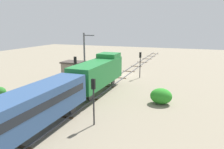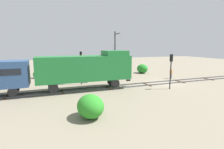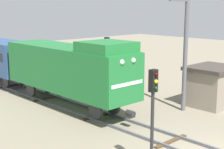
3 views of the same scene
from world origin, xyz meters
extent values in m
plane|color=gray|center=(0.00, 0.00, 0.00)|extent=(102.74, 102.74, 0.00)
cube|color=#595960|center=(-0.72, 0.00, 0.08)|extent=(0.10, 68.50, 0.16)
cube|color=#595960|center=(0.72, 0.00, 0.08)|extent=(0.10, 68.50, 0.16)
cube|color=#4C3823|center=(0.00, -31.39, 0.04)|extent=(2.40, 0.24, 0.09)
cube|color=#4C3823|center=(0.00, -25.69, 0.04)|extent=(2.40, 0.24, 0.09)
cube|color=#4C3823|center=(0.00, -19.98, 0.04)|extent=(2.40, 0.24, 0.09)
cube|color=#4C3823|center=(0.00, -14.27, 0.04)|extent=(2.40, 0.24, 0.09)
cube|color=#4C3823|center=(0.00, -8.56, 0.04)|extent=(2.40, 0.24, 0.09)
cube|color=#4C3823|center=(0.00, -2.85, 0.04)|extent=(2.40, 0.24, 0.09)
cube|color=#4C3823|center=(0.00, 2.85, 0.04)|extent=(2.40, 0.24, 0.09)
cube|color=#4C3823|center=(0.00, 8.56, 0.04)|extent=(2.40, 0.24, 0.09)
cube|color=#4C3823|center=(0.00, 14.27, 0.04)|extent=(2.40, 0.24, 0.09)
cube|color=#4C3823|center=(0.00, 19.98, 0.04)|extent=(2.40, 0.24, 0.09)
cube|color=#4C3823|center=(0.00, 25.69, 0.04)|extent=(2.40, 0.24, 0.09)
cube|color=#1E7233|center=(0.00, 11.55, 2.71)|extent=(2.90, 11.00, 2.90)
cube|color=#1E7233|center=(0.00, 7.65, 4.46)|extent=(2.75, 2.80, 0.60)
cube|color=#1E7233|center=(0.00, 6.00, 2.71)|extent=(2.84, 0.10, 2.84)
cube|color=white|center=(0.00, 5.96, 2.51)|extent=(2.46, 0.06, 0.20)
sphere|color=white|center=(-0.45, 5.95, 3.81)|extent=(0.28, 0.28, 0.28)
sphere|color=white|center=(0.45, 5.95, 3.81)|extent=(0.28, 0.28, 0.28)
cylinder|color=#262628|center=(0.00, 5.70, 0.86)|extent=(0.36, 0.50, 0.36)
cylinder|color=#262628|center=(-0.72, 7.85, 0.71)|extent=(0.18, 1.10, 1.10)
cylinder|color=#262628|center=(0.72, 7.85, 0.71)|extent=(0.18, 1.10, 1.10)
cylinder|color=#262628|center=(-0.72, 15.25, 0.71)|extent=(0.18, 1.10, 1.10)
cylinder|color=#262628|center=(0.72, 15.25, 0.71)|extent=(0.18, 1.10, 1.10)
cube|color=#2D4C7A|center=(0.00, 24.65, 2.47)|extent=(2.80, 14.00, 2.70)
cube|color=black|center=(0.00, 24.65, 2.82)|extent=(2.84, 12.88, 0.64)
cylinder|color=#262628|center=(-0.72, 19.25, 0.64)|extent=(0.16, 0.96, 0.96)
cylinder|color=#262628|center=(0.72, 19.25, 0.64)|extent=(0.16, 0.96, 0.96)
cylinder|color=#262628|center=(-3.20, 1.46, 2.17)|extent=(0.14, 0.14, 4.34)
cube|color=black|center=(-3.20, 1.46, 3.89)|extent=(0.32, 0.24, 0.90)
sphere|color=#390606|center=(-3.20, 1.32, 4.16)|extent=(0.16, 0.16, 0.16)
sphere|color=yellow|center=(-3.20, 1.32, 3.88)|extent=(0.16, 0.16, 0.16)
sphere|color=black|center=(-3.20, 1.32, 3.60)|extent=(0.16, 0.16, 0.16)
cylinder|color=#262628|center=(3.40, 11.33, 2.29)|extent=(0.14, 0.14, 4.58)
cube|color=black|center=(3.40, 11.33, 4.13)|extent=(0.32, 0.24, 0.90)
sphere|color=#390606|center=(3.40, 11.19, 4.40)|extent=(0.16, 0.16, 0.16)
sphere|color=yellow|center=(3.40, 11.19, 4.12)|extent=(0.16, 0.16, 0.16)
sphere|color=black|center=(3.40, 11.19, 3.84)|extent=(0.16, 0.16, 0.16)
cylinder|color=#262628|center=(-3.60, 20.41, 2.10)|extent=(0.14, 0.14, 4.20)
cube|color=black|center=(-3.60, 20.41, 3.75)|extent=(0.32, 0.24, 0.90)
sphere|color=red|center=(-3.60, 20.27, 4.02)|extent=(0.16, 0.16, 0.16)
sphere|color=#3C3306|center=(-3.60, 20.27, 3.74)|extent=(0.16, 0.16, 0.16)
sphere|color=black|center=(-3.60, 20.27, 3.46)|extent=(0.16, 0.16, 0.16)
cylinder|color=#262B38|center=(2.30, -3.20, 0.42)|extent=(0.15, 0.15, 0.85)
cylinder|color=#262B38|center=(2.50, -3.20, 0.42)|extent=(0.15, 0.15, 0.85)
cylinder|color=orange|center=(2.40, -3.20, 1.16)|extent=(0.38, 0.38, 0.62)
sphere|color=tan|center=(2.40, -3.20, 1.58)|extent=(0.23, 0.23, 0.23)
cylinder|color=#262B38|center=(4.10, 10.41, 0.42)|extent=(0.15, 0.15, 0.85)
cylinder|color=#262B38|center=(4.30, 10.41, 0.42)|extent=(0.15, 0.15, 0.85)
cylinder|color=maroon|center=(4.20, 10.41, 1.16)|extent=(0.38, 0.38, 0.62)
sphere|color=tan|center=(4.20, 10.41, 1.58)|extent=(0.23, 0.23, 0.23)
cylinder|color=#595960|center=(5.00, 5.63, 3.77)|extent=(0.28, 0.28, 7.54)
cube|color=#595960|center=(4.10, 5.63, 7.14)|extent=(1.80, 0.16, 0.16)
cube|color=gray|center=(7.50, 5.02, 1.25)|extent=(3.20, 2.60, 2.50)
cube|color=#3F3833|center=(7.50, 5.02, 2.62)|extent=(3.50, 2.90, 0.24)
cube|color=#2D2319|center=(7.50, 3.70, 0.95)|extent=(0.80, 0.06, 1.90)
ellipsoid|color=#286D26|center=(10.77, 17.37, 0.61)|extent=(1.69, 1.38, 1.23)
ellipsoid|color=#2B8926|center=(-8.38, 12.88, 0.89)|extent=(2.44, 2.00, 1.78)
ellipsoid|color=#387A26|center=(5.41, 21.21, 0.65)|extent=(1.80, 1.47, 1.31)
ellipsoid|color=#217E26|center=(9.21, -1.83, 0.89)|extent=(2.44, 1.99, 1.77)
camera|label=1|loc=(-11.45, 36.73, 8.65)|focal=35.00mm
camera|label=2|loc=(-20.65, 15.76, 5.38)|focal=28.00mm
camera|label=3|loc=(-13.43, -6.99, 6.75)|focal=55.00mm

